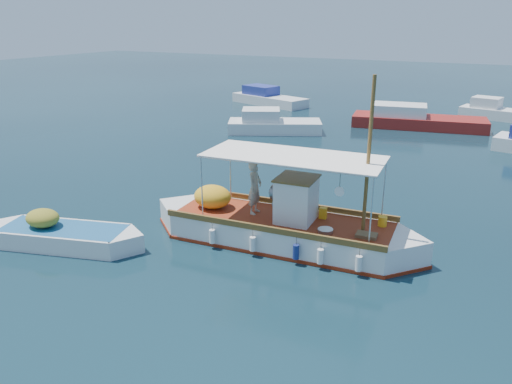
% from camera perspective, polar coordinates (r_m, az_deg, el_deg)
% --- Properties ---
extents(ground, '(160.00, 160.00, 0.00)m').
position_cam_1_polar(ground, '(17.08, 4.67, -6.52)').
color(ground, black).
rests_on(ground, ground).
extents(fishing_caique, '(9.92, 3.19, 6.06)m').
position_cam_1_polar(fishing_caique, '(17.34, 2.77, -4.10)').
color(fishing_caique, white).
rests_on(fishing_caique, ground).
extents(dinghy, '(5.68, 2.73, 1.44)m').
position_cam_1_polar(dinghy, '(18.43, -21.20, -4.82)').
color(dinghy, white).
rests_on(dinghy, ground).
extents(bg_boat_nw, '(6.66, 4.85, 1.80)m').
position_cam_1_polar(bg_boat_nw, '(34.30, 1.81, 7.64)').
color(bg_boat_nw, silver).
rests_on(bg_boat_nw, ground).
extents(bg_boat_n, '(9.46, 4.30, 1.80)m').
position_cam_1_polar(bg_boat_n, '(37.59, 17.64, 7.79)').
color(bg_boat_n, maroon).
rests_on(bg_boat_n, ground).
extents(bg_boat_far_w, '(7.75, 4.49, 1.80)m').
position_cam_1_polar(bg_boat_far_w, '(45.77, 1.33, 10.60)').
color(bg_boat_far_w, silver).
rests_on(bg_boat_far_w, ground).
extents(bg_boat_far_n, '(5.33, 3.02, 1.80)m').
position_cam_1_polar(bg_boat_far_n, '(43.21, 25.49, 8.23)').
color(bg_boat_far_n, silver).
rests_on(bg_boat_far_n, ground).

